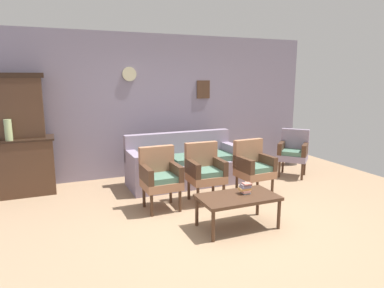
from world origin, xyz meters
The scene contains 13 objects.
ground_plane centered at (0.00, 0.00, 0.00)m, with size 7.68×7.68×0.00m, color #997A5B.
wall_back_with_decor centered at (0.00, 2.63, 1.35)m, with size 6.40×0.09×2.70m.
side_cabinet centered at (-2.54, 2.25, 0.47)m, with size 1.16×0.55×0.93m.
cabinet_upper_hutch centered at (-2.54, 2.33, 1.45)m, with size 0.99×0.38×1.03m.
vase_on_cabinet centered at (-2.61, 2.07, 1.09)m, with size 0.11×0.11×0.33m, color #AEC383.
floral_couch centered at (0.17, 1.77, 0.33)m, with size 2.04×0.84×0.90m.
armchair_near_couch_end centered at (-0.59, 0.78, 0.50)m, with size 0.53×0.50×0.90m.
armchair_by_doorway centered at (0.14, 0.82, 0.50)m, with size 0.53×0.50×0.90m.
armchair_row_middle centered at (0.96, 0.75, 0.50)m, with size 0.55×0.53×0.90m.
wingback_chair_by_fireplace centered at (2.30, 1.42, 0.50)m, with size 0.71×0.71×0.90m.
coffee_table centered at (0.13, -0.22, 0.38)m, with size 1.00×0.56×0.42m.
book_stack_on_table centered at (0.26, -0.18, 0.49)m, with size 0.15×0.11×0.14m.
floor_vase_by_wall centered at (2.85, 2.15, 0.31)m, with size 0.26×0.26×0.63m, color #655D59.
Camera 1 is at (-1.96, -3.76, 1.88)m, focal length 31.78 mm.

